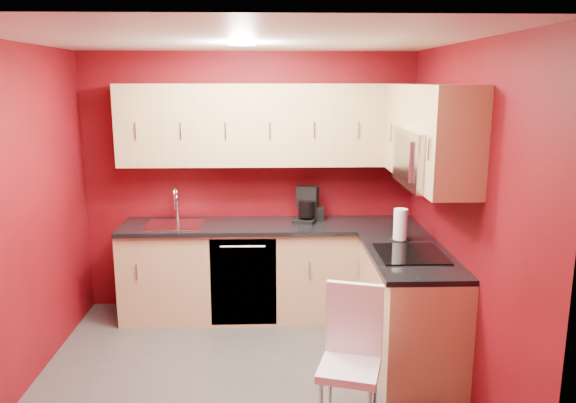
{
  "coord_description": "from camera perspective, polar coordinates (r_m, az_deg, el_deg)",
  "views": [
    {
      "loc": [
        0.2,
        -3.92,
        2.23
      ],
      "look_at": [
        0.34,
        0.55,
        1.26
      ],
      "focal_mm": 35.0,
      "sensor_mm": 36.0,
      "label": 1
    }
  ],
  "objects": [
    {
      "name": "floor",
      "position": [
        4.51,
        -4.32,
        -17.41
      ],
      "size": [
        3.2,
        3.2,
        0.0
      ],
      "primitive_type": "plane",
      "color": "#454341",
      "rests_on": "ground"
    },
    {
      "name": "ceiling",
      "position": [
        3.94,
        -4.93,
        16.12
      ],
      "size": [
        3.2,
        3.2,
        0.0
      ],
      "primitive_type": "plane",
      "rotation": [
        3.14,
        0.0,
        0.0
      ],
      "color": "white",
      "rests_on": "wall_back"
    },
    {
      "name": "wall_back",
      "position": [
        5.51,
        -3.89,
        1.95
      ],
      "size": [
        3.2,
        0.0,
        3.2
      ],
      "primitive_type": "plane",
      "rotation": [
        1.57,
        0.0,
        0.0
      ],
      "color": "maroon",
      "rests_on": "floor"
    },
    {
      "name": "wall_front",
      "position": [
        2.62,
        -6.13,
        -9.78
      ],
      "size": [
        3.2,
        0.0,
        3.2
      ],
      "primitive_type": "plane",
      "rotation": [
        -1.57,
        0.0,
        0.0
      ],
      "color": "maroon",
      "rests_on": "floor"
    },
    {
      "name": "wall_left",
      "position": [
        4.42,
        -25.8,
        -1.81
      ],
      "size": [
        0.0,
        3.0,
        3.0
      ],
      "primitive_type": "plane",
      "rotation": [
        1.57,
        0.0,
        1.57
      ],
      "color": "maroon",
      "rests_on": "floor"
    },
    {
      "name": "wall_right",
      "position": [
        4.28,
        17.33,
        -1.57
      ],
      "size": [
        0.0,
        3.0,
        3.0
      ],
      "primitive_type": "plane",
      "rotation": [
        1.57,
        0.0,
        -1.57
      ],
      "color": "maroon",
      "rests_on": "floor"
    },
    {
      "name": "base_cabinets_back",
      "position": [
        5.43,
        -1.75,
        -7.1
      ],
      "size": [
        2.8,
        0.6,
        0.87
      ],
      "primitive_type": "cube",
      "color": "tan",
      "rests_on": "floor"
    },
    {
      "name": "base_cabinets_right",
      "position": [
        4.67,
        12.15,
        -10.65
      ],
      "size": [
        0.6,
        1.3,
        0.87
      ],
      "primitive_type": "cube",
      "color": "tan",
      "rests_on": "floor"
    },
    {
      "name": "countertop_back",
      "position": [
        5.28,
        -1.78,
        -2.49
      ],
      "size": [
        2.8,
        0.63,
        0.04
      ],
      "primitive_type": "cube",
      "color": "black",
      "rests_on": "base_cabinets_back"
    },
    {
      "name": "countertop_right",
      "position": [
        4.5,
        12.26,
        -5.38
      ],
      "size": [
        0.63,
        1.27,
        0.04
      ],
      "primitive_type": "cube",
      "color": "black",
      "rests_on": "base_cabinets_right"
    },
    {
      "name": "upper_cabinets_back",
      "position": [
        5.26,
        -1.85,
        7.8
      ],
      "size": [
        2.8,
        0.35,
        0.75
      ],
      "primitive_type": "cube",
      "color": "tan",
      "rests_on": "wall_back"
    },
    {
      "name": "upper_cabinets_right",
      "position": [
        4.55,
        13.93,
        7.55
      ],
      "size": [
        0.35,
        1.55,
        0.75
      ],
      "color": "tan",
      "rests_on": "wall_right"
    },
    {
      "name": "microwave",
      "position": [
        4.33,
        14.23,
        4.29
      ],
      "size": [
        0.42,
        0.76,
        0.42
      ],
      "color": "silver",
      "rests_on": "upper_cabinets_right"
    },
    {
      "name": "cooktop",
      "position": [
        4.46,
        12.32,
        -5.21
      ],
      "size": [
        0.5,
        0.55,
        0.01
      ],
      "primitive_type": "cube",
      "color": "black",
      "rests_on": "countertop_right"
    },
    {
      "name": "sink",
      "position": [
        5.36,
        -11.46,
        -1.91
      ],
      "size": [
        0.52,
        0.42,
        0.35
      ],
      "color": "silver",
      "rests_on": "countertop_back"
    },
    {
      "name": "dishwasher_front",
      "position": [
        5.16,
        -4.55,
        -8.18
      ],
      "size": [
        0.6,
        0.02,
        0.82
      ],
      "primitive_type": "cube",
      "color": "black",
      "rests_on": "base_cabinets_back"
    },
    {
      "name": "downlight",
      "position": [
        4.23,
        -4.71,
        15.64
      ],
      "size": [
        0.2,
        0.2,
        0.01
      ],
      "primitive_type": "cylinder",
      "color": "white",
      "rests_on": "ceiling"
    },
    {
      "name": "coffee_maker",
      "position": [
        5.32,
        1.81,
        -0.32
      ],
      "size": [
        0.28,
        0.32,
        0.33
      ],
      "primitive_type": null,
      "rotation": [
        0.0,
        0.0,
        -0.34
      ],
      "color": "black",
      "rests_on": "countertop_back"
    },
    {
      "name": "napkin_holder",
      "position": [
        5.41,
        2.89,
        -1.2
      ],
      "size": [
        0.14,
        0.14,
        0.13
      ],
      "primitive_type": null,
      "rotation": [
        0.0,
        0.0,
        0.14
      ],
      "color": "black",
      "rests_on": "countertop_back"
    },
    {
      "name": "paper_towel",
      "position": [
        4.79,
        11.35,
        -2.33
      ],
      "size": [
        0.18,
        0.18,
        0.27
      ],
      "primitive_type": null,
      "rotation": [
        0.0,
        0.0,
        -0.21
      ],
      "color": "white",
      "rests_on": "countertop_right"
    },
    {
      "name": "dining_chair",
      "position": [
        3.76,
        6.28,
        -15.81
      ],
      "size": [
        0.47,
        0.49,
        0.93
      ],
      "primitive_type": null,
      "rotation": [
        0.0,
        0.0,
        -0.29
      ],
      "color": "white",
      "rests_on": "floor"
    }
  ]
}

